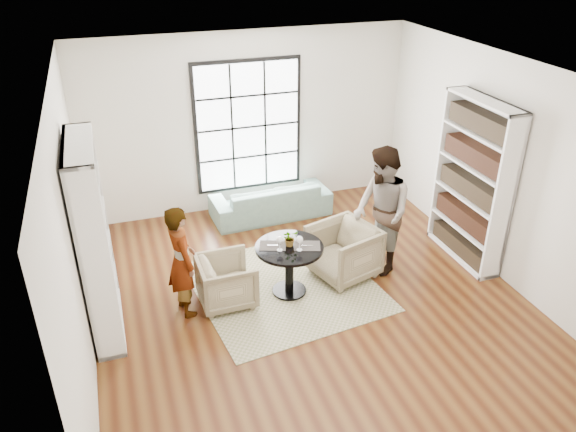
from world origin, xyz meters
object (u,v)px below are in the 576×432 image
object	(u,v)px
sofa	(271,200)
person_right	(382,212)
pedestal_table	(289,259)
flower_centerpiece	(290,238)
wine_glass_right	(299,240)
person_left	(182,261)
armchair_left	(227,281)
armchair_right	(343,252)
wine_glass_left	(280,241)

from	to	relation	value
sofa	person_right	distance (m)	2.37
pedestal_table	flower_centerpiece	bearing A→B (deg)	55.98
sofa	wine_glass_right	size ratio (longest dim) A/B	9.59
person_left	person_right	distance (m)	2.80
armchair_left	armchair_right	bearing A→B (deg)	-86.85
armchair_left	flower_centerpiece	size ratio (longest dim) A/B	3.26
flower_centerpiece	pedestal_table	bearing A→B (deg)	-124.02
sofa	wine_glass_left	xyz separation A→B (m)	(-0.57, -2.28, 0.58)
sofa	person_right	xyz separation A→B (m)	(0.98, -2.07, 0.63)
person_right	wine_glass_left	distance (m)	1.57
wine_glass_left	wine_glass_right	xyz separation A→B (m)	(0.24, -0.08, 0.00)
armchair_right	flower_centerpiece	world-z (taller)	flower_centerpiece
pedestal_table	wine_glass_right	bearing A→B (deg)	-53.98
wine_glass_right	pedestal_table	bearing A→B (deg)	126.02
person_right	flower_centerpiece	size ratio (longest dim) A/B	8.34
pedestal_table	wine_glass_right	distance (m)	0.38
sofa	pedestal_table	bearing A→B (deg)	76.44
wine_glass_right	wine_glass_left	bearing A→B (deg)	162.37
armchair_left	flower_centerpiece	world-z (taller)	flower_centerpiece
armchair_left	person_right	xyz separation A→B (m)	(2.24, 0.11, 0.59)
flower_centerpiece	armchair_left	bearing A→B (deg)	178.54
armchair_left	wine_glass_right	distance (m)	1.10
pedestal_table	wine_glass_left	distance (m)	0.38
pedestal_table	armchair_right	world-z (taller)	armchair_right
person_left	wine_glass_left	size ratio (longest dim) A/B	7.34
pedestal_table	armchair_left	size ratio (longest dim) A/B	1.25
sofa	wine_glass_left	bearing A→B (deg)	73.12
armchair_left	person_left	world-z (taller)	person_left
armchair_left	armchair_right	xyz separation A→B (m)	(1.69, 0.11, 0.05)
sofa	wine_glass_right	xyz separation A→B (m)	(-0.33, -2.36, 0.58)
wine_glass_left	person_right	bearing A→B (deg)	7.87
armchair_right	flower_centerpiece	bearing A→B (deg)	-97.42
pedestal_table	wine_glass_right	xyz separation A→B (m)	(0.09, -0.13, 0.35)
pedestal_table	sofa	distance (m)	2.28
sofa	wine_glass_right	world-z (taller)	wine_glass_right
person_right	wine_glass_right	distance (m)	1.34
sofa	person_left	bearing A→B (deg)	47.40
armchair_left	person_left	size ratio (longest dim) A/B	0.48
armchair_left	wine_glass_right	bearing A→B (deg)	-101.43
wine_glass_left	wine_glass_right	distance (m)	0.25
wine_glass_left	wine_glass_right	size ratio (longest dim) A/B	0.98
armchair_right	person_right	world-z (taller)	person_right
person_right	wine_glass_left	size ratio (longest dim) A/B	9.04
person_right	sofa	bearing A→B (deg)	-153.54
pedestal_table	person_right	world-z (taller)	person_right
pedestal_table	person_left	bearing A→B (deg)	177.98
wine_glass_right	person_left	bearing A→B (deg)	173.18
pedestal_table	wine_glass_left	size ratio (longest dim) A/B	4.43
person_left	flower_centerpiece	distance (m)	1.41
armchair_left	person_left	xyz separation A→B (m)	(-0.55, 0.00, 0.42)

